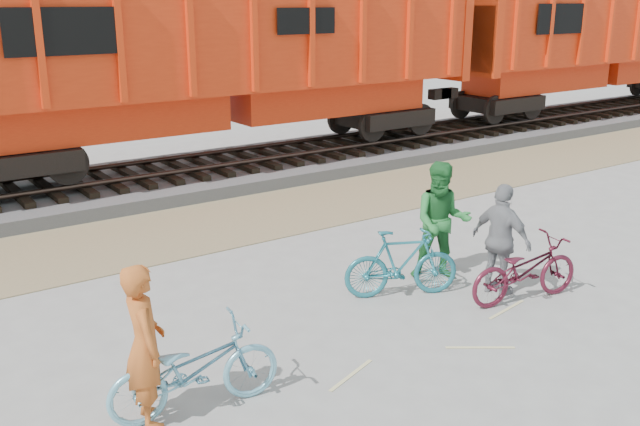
% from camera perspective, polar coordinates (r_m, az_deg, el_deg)
% --- Properties ---
extents(ground, '(120.00, 120.00, 0.00)m').
position_cam_1_polar(ground, '(9.90, 4.33, -9.30)').
color(ground, '#9E9E99').
rests_on(ground, ground).
extents(gravel_strip, '(120.00, 3.00, 0.02)m').
position_cam_1_polar(gravel_strip, '(14.27, -9.73, -1.14)').
color(gravel_strip, '#9C8561').
rests_on(gravel_strip, ground).
extents(ballast_bed, '(120.00, 4.00, 0.30)m').
position_cam_1_polar(ballast_bed, '(17.35, -14.75, 2.25)').
color(ballast_bed, slate).
rests_on(ballast_bed, ground).
extents(track, '(120.00, 2.60, 0.24)m').
position_cam_1_polar(track, '(17.28, -14.83, 3.29)').
color(track, black).
rests_on(track, ballast_bed).
extents(hopper_car_center, '(14.00, 3.13, 4.65)m').
position_cam_1_polar(hopper_car_center, '(17.88, -7.79, 12.36)').
color(hopper_car_center, black).
rests_on(hopper_car_center, track).
extents(hopper_car_right, '(14.00, 3.13, 4.65)m').
position_cam_1_polar(hopper_car_right, '(28.11, 21.26, 12.98)').
color(hopper_car_right, black).
rests_on(hopper_car_right, track).
extents(bicycle_blue, '(1.99, 0.91, 1.01)m').
position_cam_1_polar(bicycle_blue, '(8.01, -9.99, -12.19)').
color(bicycle_blue, '#70B6D0').
rests_on(bicycle_blue, ground).
extents(bicycle_teal, '(1.80, 1.19, 1.05)m').
position_cam_1_polar(bicycle_teal, '(10.81, 6.54, -4.02)').
color(bicycle_teal, '#22717F').
rests_on(bicycle_teal, ground).
extents(bicycle_maroon, '(1.96, 0.98, 0.98)m').
position_cam_1_polar(bicycle_maroon, '(11.01, 16.07, -4.38)').
color(bicycle_maroon, '#541526').
rests_on(bicycle_maroon, ground).
extents(person_solo, '(0.53, 0.72, 1.79)m').
position_cam_1_polar(person_solo, '(7.74, -13.85, -10.22)').
color(person_solo, '#B95821').
rests_on(person_solo, ground).
extents(person_man, '(1.18, 1.15, 1.92)m').
position_cam_1_polar(person_man, '(11.46, 9.71, -0.66)').
color(person_man, '#247131').
rests_on(person_man, ground).
extents(person_woman, '(0.53, 1.06, 1.73)m').
position_cam_1_polar(person_woman, '(11.05, 14.30, -2.11)').
color(person_woman, gray).
rests_on(person_woman, ground).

